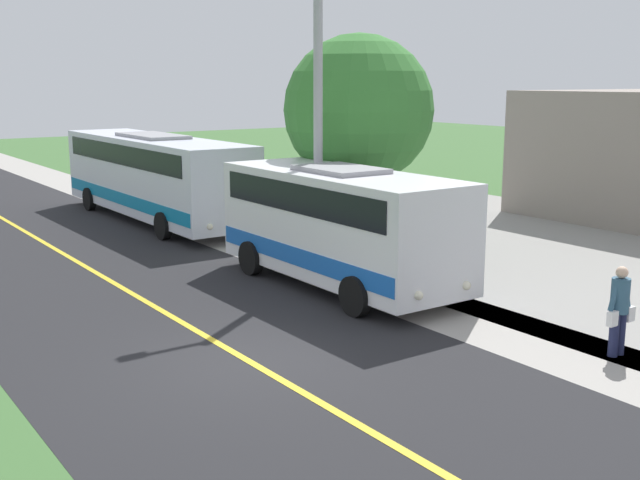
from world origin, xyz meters
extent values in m
plane|color=#3D6633|center=(0.00, 0.00, 0.00)|extent=(120.00, 120.00, 0.00)
cube|color=black|center=(0.00, 0.00, 0.00)|extent=(8.00, 100.00, 0.01)
cube|color=#9E9991|center=(-5.20, 0.00, 0.00)|extent=(2.40, 100.00, 0.01)
cube|color=gold|center=(0.00, 0.00, 0.01)|extent=(0.16, 100.00, 0.00)
cube|color=white|center=(-4.56, -3.30, 1.61)|extent=(2.51, 7.28, 2.51)
cube|color=blue|center=(-4.56, -3.30, 0.90)|extent=(2.55, 7.13, 0.44)
cube|color=black|center=(-4.56, -3.30, 2.31)|extent=(2.55, 6.55, 0.70)
cube|color=gray|center=(-4.56, -3.30, 2.92)|extent=(1.51, 2.18, 0.12)
cylinder|color=black|center=(-5.81, -1.04, 0.45)|extent=(0.25, 0.90, 0.90)
cylinder|color=black|center=(-3.30, -1.04, 0.45)|extent=(0.25, 0.90, 0.90)
cylinder|color=black|center=(-5.81, -5.55, 0.45)|extent=(0.25, 0.90, 0.90)
cylinder|color=black|center=(-3.30, -5.55, 0.45)|extent=(0.25, 0.90, 0.90)
sphere|color=#F2EACC|center=(-5.25, 0.36, 0.70)|extent=(0.20, 0.20, 0.20)
sphere|color=#F2EACC|center=(-3.87, 0.36, 0.70)|extent=(0.20, 0.20, 0.20)
cube|color=silver|center=(-4.57, -14.70, 1.69)|extent=(2.53, 11.36, 2.67)
cube|color=#0C72A5|center=(-4.57, -14.70, 0.90)|extent=(2.57, 11.13, 0.44)
cube|color=black|center=(-4.57, -14.70, 2.47)|extent=(2.57, 10.23, 0.70)
cube|color=gray|center=(-4.57, -14.70, 3.08)|extent=(1.52, 3.41, 0.12)
cylinder|color=black|center=(-5.83, -11.18, 0.45)|extent=(0.25, 0.90, 0.90)
cylinder|color=black|center=(-3.30, -11.18, 0.45)|extent=(0.25, 0.90, 0.90)
cylinder|color=black|center=(-5.83, -18.22, 0.45)|extent=(0.25, 0.90, 0.90)
cylinder|color=black|center=(-3.30, -18.22, 0.45)|extent=(0.25, 0.90, 0.90)
sphere|color=#F2EACC|center=(-5.26, -9.00, 0.70)|extent=(0.20, 0.20, 0.20)
sphere|color=#F2EACC|center=(-3.87, -9.00, 0.70)|extent=(0.20, 0.20, 0.20)
cylinder|color=#1E2347|center=(-5.89, 3.72, 0.41)|extent=(0.18, 0.18, 0.83)
cylinder|color=#1E2347|center=(-5.69, 3.72, 0.41)|extent=(0.18, 0.18, 0.83)
cylinder|color=#335972|center=(-5.79, 3.72, 1.16)|extent=(0.34, 0.34, 0.66)
sphere|color=beige|center=(-5.79, 3.72, 1.60)|extent=(0.22, 0.22, 0.22)
cylinder|color=#335972|center=(-5.97, 3.72, 1.19)|extent=(0.28, 0.10, 0.59)
cube|color=white|center=(-6.05, 3.77, 0.77)|extent=(0.20, 0.12, 0.28)
cylinder|color=#335972|center=(-5.61, 3.72, 1.19)|extent=(0.28, 0.10, 0.59)
cube|color=white|center=(-5.53, 3.77, 0.77)|extent=(0.20, 0.12, 0.28)
cylinder|color=#9E9EA3|center=(-5.00, -4.88, 4.06)|extent=(0.24, 0.24, 8.13)
cylinder|color=brown|center=(-7.40, -6.26, 1.28)|extent=(0.36, 0.36, 2.56)
sphere|color=#387A33|center=(-7.40, -6.26, 4.20)|extent=(4.37, 4.37, 4.37)
camera|label=1|loc=(6.68, 11.87, 5.05)|focal=43.75mm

